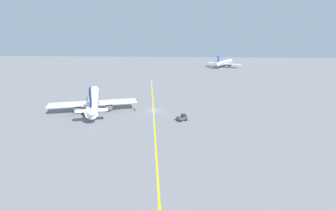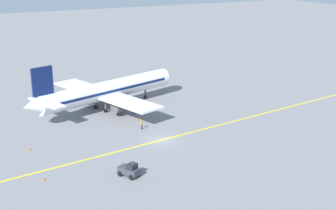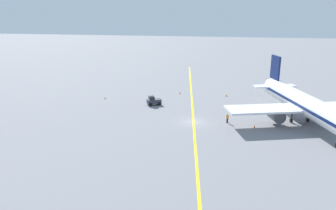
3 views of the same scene
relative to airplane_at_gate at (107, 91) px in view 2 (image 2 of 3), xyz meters
name	(u,v)px [view 2 (image 2 of 3)]	position (x,y,z in m)	size (l,w,h in m)	color
ground_plane	(161,140)	(19.59, 2.12, -3.71)	(400.00, 400.00, 0.00)	slate
apron_yellow_centreline	(161,140)	(19.59, 2.12, -3.71)	(0.40, 120.00, 0.01)	yellow
airplane_at_gate	(107,91)	(0.00, 0.00, 0.00)	(28.28, 34.76, 10.60)	white
baggage_tug_dark	(130,170)	(29.39, -7.56, -2.81)	(3.35, 2.80, 2.11)	#333842
ground_crew_worker	(142,124)	(13.48, 1.38, -2.80)	(0.46, 0.42, 1.68)	#23232D
traffic_cone_mid_apron	(29,149)	(14.00, -17.95, -3.43)	(0.32, 0.32, 0.55)	orange
traffic_cone_by_wingtip	(43,178)	(25.25, -18.28, -3.43)	(0.32, 0.32, 0.55)	orange
traffic_cone_far_edge	(140,118)	(8.75, 3.20, -3.43)	(0.32, 0.32, 0.55)	orange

